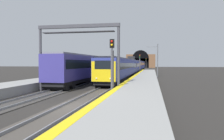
{
  "coord_description": "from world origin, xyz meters",
  "views": [
    {
      "loc": [
        -13.56,
        -5.34,
        3.03
      ],
      "look_at": [
        13.06,
        -0.22,
        2.14
      ],
      "focal_mm": 34.09,
      "sensor_mm": 36.0,
      "label": 1
    }
  ],
  "objects_px": {
    "catenary_mast_near": "(157,60)",
    "overhead_signal_gantry": "(78,41)",
    "railway_signal_mid": "(140,62)",
    "train_main_approaching": "(135,66)",
    "railway_signal_near": "(112,64)",
    "train_adjacent_platform": "(111,66)",
    "railway_signal_far": "(146,62)"
  },
  "relations": [
    {
      "from": "train_adjacent_platform",
      "to": "overhead_signal_gantry",
      "type": "xyz_separation_m",
      "value": [
        -29.98,
        -2.35,
        2.94
      ]
    },
    {
      "from": "catenary_mast_near",
      "to": "overhead_signal_gantry",
      "type": "bearing_deg",
      "value": 161.66
    },
    {
      "from": "railway_signal_mid",
      "to": "overhead_signal_gantry",
      "type": "xyz_separation_m",
      "value": [
        -36.16,
        4.24,
        2.09
      ]
    },
    {
      "from": "train_main_approaching",
      "to": "railway_signal_far",
      "type": "distance_m",
      "value": 48.22
    },
    {
      "from": "train_main_approaching",
      "to": "railway_signal_mid",
      "type": "height_order",
      "value": "railway_signal_mid"
    },
    {
      "from": "railway_signal_far",
      "to": "train_adjacent_platform",
      "type": "bearing_deg",
      "value": -6.21
    },
    {
      "from": "railway_signal_mid",
      "to": "overhead_signal_gantry",
      "type": "distance_m",
      "value": 36.47
    },
    {
      "from": "overhead_signal_gantry",
      "to": "catenary_mast_near",
      "type": "xyz_separation_m",
      "value": [
        26.1,
        -8.65,
        -1.63
      ]
    },
    {
      "from": "train_adjacent_platform",
      "to": "catenary_mast_near",
      "type": "height_order",
      "value": "catenary_mast_near"
    },
    {
      "from": "catenary_mast_near",
      "to": "railway_signal_mid",
      "type": "bearing_deg",
      "value": 23.65
    },
    {
      "from": "railway_signal_far",
      "to": "catenary_mast_near",
      "type": "bearing_deg",
      "value": 3.91
    },
    {
      "from": "overhead_signal_gantry",
      "to": "catenary_mast_near",
      "type": "relative_size",
      "value": 1.23
    },
    {
      "from": "train_main_approaching",
      "to": "railway_signal_near",
      "type": "distance_m",
      "value": 45.71
    },
    {
      "from": "train_main_approaching",
      "to": "railway_signal_near",
      "type": "bearing_deg",
      "value": 2.71
    },
    {
      "from": "train_main_approaching",
      "to": "train_adjacent_platform",
      "type": "bearing_deg",
      "value": -20.37
    },
    {
      "from": "train_main_approaching",
      "to": "catenary_mast_near",
      "type": "bearing_deg",
      "value": 21.43
    },
    {
      "from": "overhead_signal_gantry",
      "to": "catenary_mast_near",
      "type": "bearing_deg",
      "value": -18.34
    },
    {
      "from": "overhead_signal_gantry",
      "to": "railway_signal_mid",
      "type": "bearing_deg",
      "value": -6.7
    },
    {
      "from": "railway_signal_far",
      "to": "train_main_approaching",
      "type": "bearing_deg",
      "value": -2.25
    },
    {
      "from": "train_adjacent_platform",
      "to": "railway_signal_mid",
      "type": "distance_m",
      "value": 9.08
    },
    {
      "from": "overhead_signal_gantry",
      "to": "railway_signal_near",
      "type": "bearing_deg",
      "value": -127.34
    },
    {
      "from": "railway_signal_near",
      "to": "overhead_signal_gantry",
      "type": "height_order",
      "value": "overhead_signal_gantry"
    },
    {
      "from": "overhead_signal_gantry",
      "to": "catenary_mast_near",
      "type": "height_order",
      "value": "catenary_mast_near"
    },
    {
      "from": "train_adjacent_platform",
      "to": "railway_signal_far",
      "type": "relative_size",
      "value": 11.02
    },
    {
      "from": "train_main_approaching",
      "to": "catenary_mast_near",
      "type": "height_order",
      "value": "catenary_mast_near"
    },
    {
      "from": "train_main_approaching",
      "to": "train_adjacent_platform",
      "type": "relative_size",
      "value": 1.3
    },
    {
      "from": "train_adjacent_platform",
      "to": "railway_signal_mid",
      "type": "bearing_deg",
      "value": -46.02
    },
    {
      "from": "train_main_approaching",
      "to": "railway_signal_mid",
      "type": "bearing_deg",
      "value": 17.15
    },
    {
      "from": "train_adjacent_platform",
      "to": "railway_signal_near",
      "type": "distance_m",
      "value": 33.87
    },
    {
      "from": "train_main_approaching",
      "to": "overhead_signal_gantry",
      "type": "height_order",
      "value": "overhead_signal_gantry"
    },
    {
      "from": "railway_signal_near",
      "to": "railway_signal_mid",
      "type": "xyz_separation_m",
      "value": [
        39.4,
        -0.0,
        0.28
      ]
    },
    {
      "from": "railway_signal_far",
      "to": "overhead_signal_gantry",
      "type": "distance_m",
      "value": 90.71
    }
  ]
}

